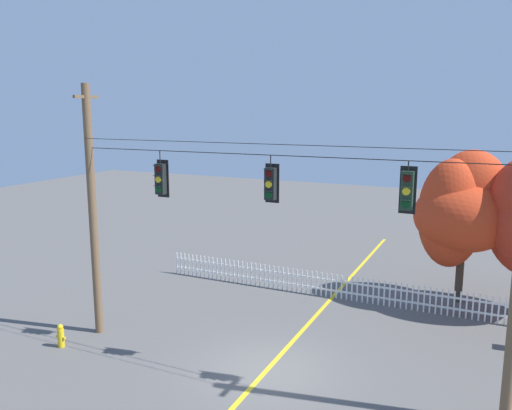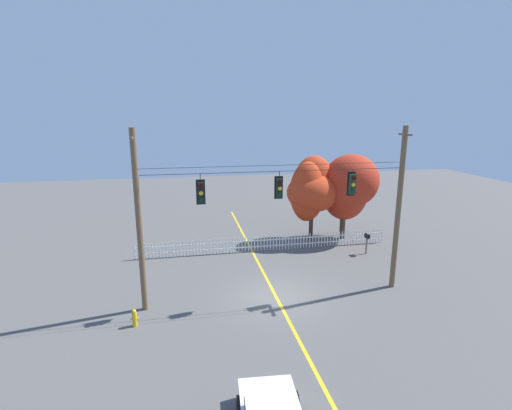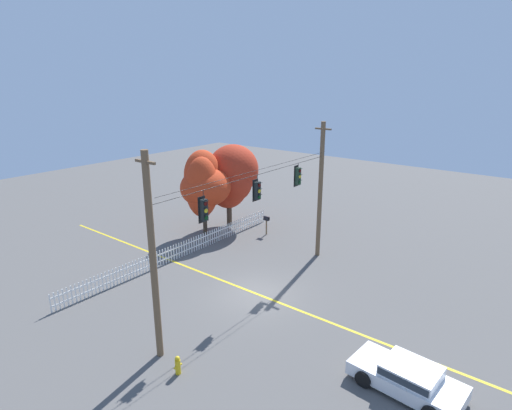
{
  "view_description": "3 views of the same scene",
  "coord_description": "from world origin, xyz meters",
  "views": [
    {
      "loc": [
        5.97,
        -13.58,
        7.96
      ],
      "look_at": [
        -0.31,
        -0.13,
        5.19
      ],
      "focal_mm": 36.42,
      "sensor_mm": 36.0,
      "label": 1
    },
    {
      "loc": [
        -4.55,
        -17.8,
        9.41
      ],
      "look_at": [
        -1.17,
        -0.49,
        5.14
      ],
      "focal_mm": 26.77,
      "sensor_mm": 36.0,
      "label": 2
    },
    {
      "loc": [
        -15.93,
        -12.45,
        11.27
      ],
      "look_at": [
        -0.34,
        -0.25,
        5.21
      ],
      "focal_mm": 29.04,
      "sensor_mm": 36.0,
      "label": 3
    }
  ],
  "objects": [
    {
      "name": "ground",
      "position": [
        0.0,
        0.0,
        0.0
      ],
      "size": [
        80.0,
        80.0,
        0.0
      ],
      "primitive_type": "plane",
      "color": "#565451"
    },
    {
      "name": "lane_centerline_stripe",
      "position": [
        0.0,
        0.0,
        0.0
      ],
      "size": [
        0.16,
        36.0,
        0.01
      ],
      "primitive_type": "cube",
      "color": "gold",
      "rests_on": "ground"
    },
    {
      "name": "signal_support_span",
      "position": [
        0.0,
        -0.0,
        4.48
      ],
      "size": [
        13.55,
        1.1,
        8.79
      ],
      "color": "brown",
      "rests_on": "ground"
    },
    {
      "name": "traffic_signal_eastbound_side",
      "position": [
        -3.73,
        0.01,
        5.75
      ],
      "size": [
        0.43,
        0.38,
        1.51
      ],
      "color": "black"
    },
    {
      "name": "traffic_signal_northbound_primary",
      "position": [
        0.09,
        0.01,
        5.83
      ],
      "size": [
        0.43,
        0.38,
        1.4
      ],
      "color": "black"
    },
    {
      "name": "traffic_signal_westbound_side",
      "position": [
        3.92,
        0.01,
        5.88
      ],
      "size": [
        0.43,
        0.38,
        1.4
      ],
      "color": "black"
    },
    {
      "name": "white_picket_fence",
      "position": [
        0.96,
        6.9,
        0.53
      ],
      "size": [
        17.72,
        0.06,
        1.06
      ],
      "color": "white",
      "rests_on": "ground"
    },
    {
      "name": "autumn_maple_near_fence",
      "position": [
        4.81,
        8.62,
        3.93
      ],
      "size": [
        3.93,
        3.52,
        6.34
      ],
      "color": "#473828",
      "rests_on": "ground"
    },
    {
      "name": "autumn_maple_mid",
      "position": [
        7.6,
        8.38,
        4.01
      ],
      "size": [
        4.19,
        3.83,
        6.46
      ],
      "color": "#473828",
      "rests_on": "ground"
    },
    {
      "name": "parked_car",
      "position": [
        -2.29,
        -8.98,
        0.6
      ],
      "size": [
        2.23,
        4.23,
        1.15
      ],
      "color": "white",
      "rests_on": "ground"
    },
    {
      "name": "fire_hydrant",
      "position": [
        -6.96,
        -1.5,
        0.4
      ],
      "size": [
        0.38,
        0.22,
        0.81
      ],
      "color": "gold",
      "rests_on": "ground"
    },
    {
      "name": "roadside_mailbox",
      "position": [
        7.58,
        4.95,
        1.18
      ],
      "size": [
        0.25,
        0.44,
        1.45
      ],
      "color": "brown",
      "rests_on": "ground"
    }
  ]
}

